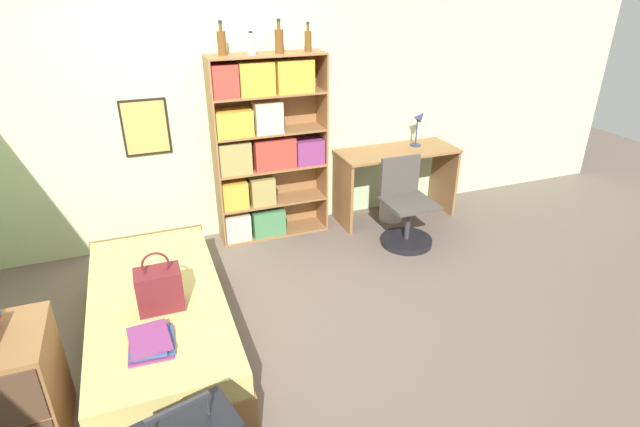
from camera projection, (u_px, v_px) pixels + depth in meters
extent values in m
plane|color=#66564C|center=(245.00, 326.00, 3.83)|extent=(14.00, 14.00, 0.00)
cube|color=beige|center=(196.00, 110.00, 4.63)|extent=(10.00, 0.06, 2.60)
cube|color=black|center=(146.00, 127.00, 4.49)|extent=(0.41, 0.02, 0.51)
cube|color=#DB994C|center=(146.00, 128.00, 4.48)|extent=(0.37, 0.01, 0.47)
cube|color=olive|center=(162.00, 330.00, 3.58)|extent=(0.92, 1.98, 0.25)
cube|color=tan|center=(158.00, 306.00, 3.49)|extent=(0.89, 1.95, 0.18)
cube|color=olive|center=(151.00, 255.00, 4.36)|extent=(0.92, 0.04, 0.43)
cube|color=maroon|center=(159.00, 289.00, 3.27)|extent=(0.29, 0.19, 0.28)
torus|color=maroon|center=(155.00, 264.00, 3.18)|extent=(0.18, 0.02, 0.18)
cube|color=#7A336B|center=(151.00, 344.00, 2.98)|extent=(0.27, 0.35, 0.02)
cube|color=#334C84|center=(154.00, 343.00, 2.97)|extent=(0.25, 0.28, 0.01)
cube|color=#334C84|center=(150.00, 342.00, 2.96)|extent=(0.24, 0.31, 0.02)
cube|color=#7A336B|center=(149.00, 339.00, 2.95)|extent=(0.25, 0.31, 0.02)
cylinder|color=#2D2D33|center=(208.00, 404.00, 2.18)|extent=(0.01, 0.01, 0.12)
cube|color=#2D2D33|center=(178.00, 408.00, 2.09)|extent=(0.28, 0.09, 0.02)
cube|color=olive|center=(215.00, 156.00, 4.66)|extent=(0.02, 0.31, 1.80)
cube|color=olive|center=(322.00, 144.00, 5.01)|extent=(0.02, 0.31, 1.80)
cube|color=olive|center=(266.00, 145.00, 4.96)|extent=(1.09, 0.01, 1.80)
cube|color=olive|center=(274.00, 231.00, 5.22)|extent=(1.05, 0.31, 0.02)
cube|color=olive|center=(273.00, 200.00, 5.07)|extent=(1.05, 0.31, 0.02)
cube|color=olive|center=(271.00, 167.00, 4.91)|extent=(1.05, 0.31, 0.02)
cube|color=olive|center=(270.00, 132.00, 4.76)|extent=(1.05, 0.31, 0.02)
cube|color=olive|center=(268.00, 94.00, 4.60)|extent=(1.05, 0.31, 0.02)
cube|color=olive|center=(266.00, 55.00, 4.45)|extent=(1.05, 0.31, 0.02)
cube|color=beige|center=(237.00, 225.00, 5.02)|extent=(0.25, 0.23, 0.27)
cube|color=#427A4C|center=(268.00, 220.00, 5.12)|extent=(0.33, 0.23, 0.27)
cube|color=gold|center=(234.00, 194.00, 4.87)|extent=(0.25, 0.23, 0.27)
cube|color=#99894C|center=(261.00, 190.00, 4.96)|extent=(0.24, 0.23, 0.27)
cube|color=#99894C|center=(234.00, 157.00, 4.71)|extent=(0.30, 0.23, 0.30)
cube|color=#B2382D|center=(273.00, 152.00, 4.84)|extent=(0.40, 0.23, 0.29)
cube|color=#7A336B|center=(308.00, 151.00, 4.96)|extent=(0.28, 0.23, 0.24)
cube|color=gold|center=(233.00, 123.00, 4.58)|extent=(0.34, 0.23, 0.24)
cube|color=beige|center=(267.00, 117.00, 4.67)|extent=(0.26, 0.23, 0.29)
cube|color=#B2382D|center=(224.00, 80.00, 4.39)|extent=(0.23, 0.23, 0.29)
cube|color=gold|center=(255.00, 78.00, 4.48)|extent=(0.32, 0.23, 0.29)
cube|color=gold|center=(293.00, 76.00, 4.60)|extent=(0.35, 0.23, 0.29)
cylinder|color=brown|center=(222.00, 43.00, 4.30)|extent=(0.08, 0.08, 0.20)
cylinder|color=brown|center=(220.00, 27.00, 4.24)|extent=(0.03, 0.03, 0.06)
cylinder|color=#232328|center=(220.00, 22.00, 4.22)|extent=(0.03, 0.03, 0.02)
cylinder|color=#B7BCC1|center=(251.00, 47.00, 4.34)|extent=(0.08, 0.08, 0.14)
cylinder|color=#B7BCC1|center=(251.00, 36.00, 4.30)|extent=(0.03, 0.03, 0.04)
cylinder|color=#232328|center=(250.00, 32.00, 4.29)|extent=(0.04, 0.04, 0.02)
cylinder|color=brown|center=(279.00, 41.00, 4.40)|extent=(0.08, 0.08, 0.20)
cylinder|color=brown|center=(279.00, 25.00, 4.34)|extent=(0.03, 0.03, 0.06)
cylinder|color=#232328|center=(278.00, 20.00, 4.32)|extent=(0.04, 0.04, 0.02)
cylinder|color=brown|center=(308.00, 41.00, 4.51)|extent=(0.07, 0.07, 0.18)
cylinder|color=brown|center=(308.00, 28.00, 4.46)|extent=(0.03, 0.03, 0.06)
cylinder|color=#232328|center=(308.00, 23.00, 4.44)|extent=(0.03, 0.03, 0.02)
cube|color=olive|center=(398.00, 151.00, 5.24)|extent=(1.28, 0.52, 0.02)
cube|color=olive|center=(343.00, 193.00, 5.21)|extent=(0.03, 0.48, 0.74)
cube|color=olive|center=(444.00, 178.00, 5.60)|extent=(0.03, 0.48, 0.74)
cylinder|color=navy|center=(415.00, 145.00, 5.37)|extent=(0.11, 0.11, 0.02)
cylinder|color=navy|center=(417.00, 132.00, 5.30)|extent=(0.02, 0.02, 0.28)
cone|color=navy|center=(421.00, 116.00, 5.24)|extent=(0.14, 0.09, 0.14)
cylinder|color=black|center=(406.00, 241.00, 4.98)|extent=(0.51, 0.51, 0.06)
cylinder|color=#333338|center=(408.00, 224.00, 4.90)|extent=(0.05, 0.05, 0.43)
cube|color=#47423D|center=(409.00, 203.00, 4.80)|extent=(0.46, 0.46, 0.03)
cube|color=#47423D|center=(400.00, 175.00, 4.89)|extent=(0.41, 0.04, 0.39)
cylinder|color=#B7B2A8|center=(391.00, 209.00, 5.45)|extent=(0.26, 0.26, 0.23)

